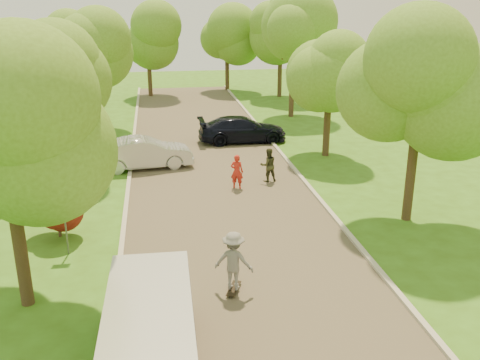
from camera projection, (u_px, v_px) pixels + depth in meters
ground at (260, 303)px, 15.19m from camera, size 100.00×100.00×0.00m
road at (224, 201)px, 22.65m from camera, size 8.00×60.00×0.01m
curb_left at (126, 206)px, 22.03m from camera, size 0.18×60.00×0.12m
curb_right at (316, 195)px, 23.24m from camera, size 0.18×60.00×0.12m
street_sign at (64, 211)px, 17.54m from camera, size 0.55×0.06×2.17m
red_shrub at (57, 208)px, 19.02m from camera, size 1.70×1.70×1.95m
tree_l_mida at (10, 125)px, 13.49m from camera, size 4.71×4.60×7.39m
tree_l_midb at (60, 83)px, 23.87m from camera, size 4.30×4.20×6.62m
tree_l_far at (91, 43)px, 32.98m from camera, size 4.92×4.80×7.79m
tree_r_mida at (427, 76)px, 19.09m from camera, size 5.13×5.00×7.95m
tree_r_midb at (334, 65)px, 27.64m from camera, size 4.51×4.40×7.01m
tree_r_far at (297, 33)px, 36.76m from camera, size 5.33×5.20×8.34m
tree_bg_a at (69, 37)px, 40.14m from camera, size 5.12×5.00×7.72m
tree_bg_b at (283, 30)px, 44.47m from camera, size 5.12×5.00×7.95m
tree_bg_c at (150, 36)px, 44.86m from camera, size 4.92×4.80×7.33m
tree_bg_d at (229, 31)px, 47.68m from camera, size 5.12×5.00×7.72m
minivan at (150, 336)px, 12.08m from camera, size 2.04×5.01×1.85m
silver_sedan at (145, 153)px, 26.81m from camera, size 4.92×2.26×1.56m
dark_sedan at (242, 129)px, 31.69m from camera, size 5.24×2.21×1.51m
longboard at (234, 288)px, 15.72m from camera, size 0.58×0.94×0.11m
skateboarder at (234, 261)px, 15.43m from camera, size 1.32×1.05×1.78m
person_striped at (237, 172)px, 23.94m from camera, size 0.68×0.57×1.58m
person_olive at (268, 165)px, 24.84m from camera, size 0.85×0.71×1.61m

